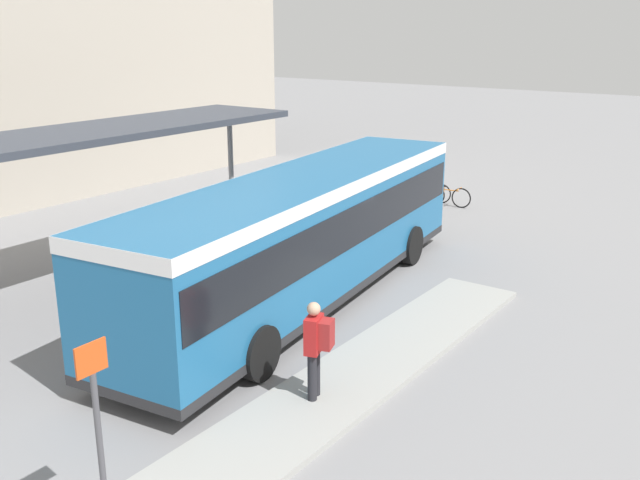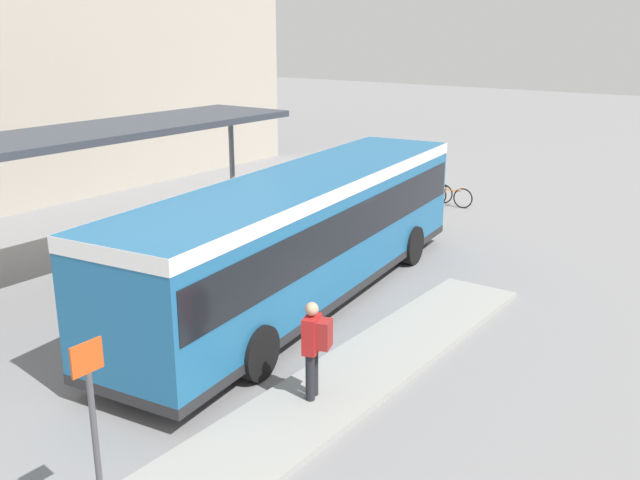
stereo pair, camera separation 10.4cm
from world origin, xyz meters
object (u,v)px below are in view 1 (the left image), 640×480
at_px(city_bus, 305,229).
at_px(bicycle_white, 406,190).
at_px(pedestrian_waiting, 316,344).
at_px(platform_sign, 99,436).
at_px(bicycle_orange, 448,196).
at_px(bicycle_red, 429,192).

distance_m(city_bus, bicycle_white, 11.20).
height_order(pedestrian_waiting, bicycle_white, pedestrian_waiting).
xyz_separation_m(bicycle_white, platform_sign, (-18.83, -6.15, 1.20)).
relative_size(bicycle_orange, bicycle_white, 1.07).
bearing_deg(bicycle_orange, platform_sign, -81.50).
bearing_deg(platform_sign, bicycle_white, 18.09).
bearing_deg(city_bus, bicycle_orange, 0.10).
distance_m(pedestrian_waiting, platform_sign, 4.42).
xyz_separation_m(city_bus, bicycle_red, (10.84, 2.27, -1.43)).
bearing_deg(bicycle_white, bicycle_orange, -11.24).
distance_m(city_bus, bicycle_red, 11.16).
xyz_separation_m(city_bus, bicycle_white, (10.64, 3.17, -1.44)).
distance_m(bicycle_orange, bicycle_red, 0.94).
bearing_deg(bicycle_orange, bicycle_red, 159.93).
distance_m(bicycle_red, platform_sign, 19.77).
bearing_deg(platform_sign, bicycle_red, 15.43).
bearing_deg(bicycle_red, bicycle_orange, 159.06).
bearing_deg(platform_sign, city_bus, 20.02).
distance_m(bicycle_red, bicycle_white, 0.92).
bearing_deg(city_bus, pedestrian_waiting, -148.12).
xyz_separation_m(city_bus, platform_sign, (-8.19, -2.98, -0.24)).
xyz_separation_m(pedestrian_waiting, platform_sign, (-4.39, 0.10, 0.42)).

